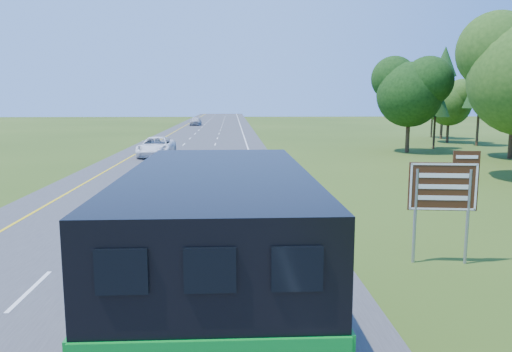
# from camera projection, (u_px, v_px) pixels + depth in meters

# --- Properties ---
(road) EXTENTS (15.00, 260.00, 0.04)m
(road) POSITION_uv_depth(u_px,v_px,m) (196.00, 150.00, 52.36)
(road) COLOR #38383A
(road) RESTS_ON ground
(lane_markings) EXTENTS (11.15, 260.00, 0.01)m
(lane_markings) POSITION_uv_depth(u_px,v_px,m) (196.00, 149.00, 52.36)
(lane_markings) COLOR yellow
(lane_markings) RESTS_ON road
(horse_truck) EXTENTS (2.97, 9.24, 4.08)m
(horse_truck) POSITION_uv_depth(u_px,v_px,m) (220.00, 267.00, 9.14)
(horse_truck) COLOR black
(horse_truck) RESTS_ON road
(white_suv) EXTENTS (3.06, 6.46, 1.78)m
(white_suv) POSITION_uv_depth(u_px,v_px,m) (156.00, 147.00, 45.93)
(white_suv) COLOR white
(white_suv) RESTS_ON road
(far_car) EXTENTS (2.30, 5.22, 1.75)m
(far_car) POSITION_uv_depth(u_px,v_px,m) (196.00, 121.00, 100.38)
(far_car) COLOR #B6B6BD
(far_car) RESTS_ON road
(exit_sign) EXTENTS (2.15, 0.34, 3.67)m
(exit_sign) POSITION_uv_depth(u_px,v_px,m) (444.00, 191.00, 15.84)
(exit_sign) COLOR gray
(exit_sign) RESTS_ON ground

